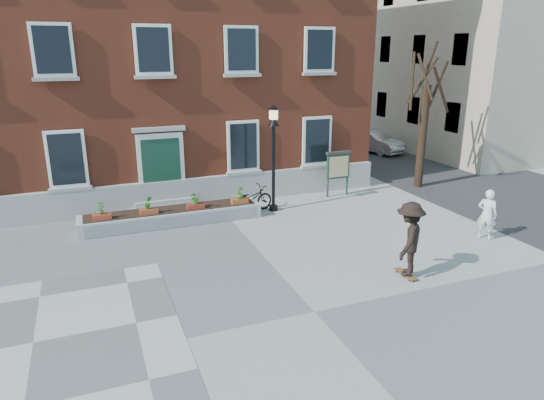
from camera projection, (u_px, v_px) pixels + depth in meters
name	position (u px, v px, depth m)	size (l,w,h in m)	color
ground	(314.00, 312.00, 11.24)	(100.00, 100.00, 0.00)	gray
checker_patch	(33.00, 343.00, 10.05)	(6.00, 6.00, 0.01)	#5C5C5E
bicycle	(250.00, 199.00, 17.95)	(0.66, 1.89, 0.99)	black
parked_car	(374.00, 141.00, 28.45)	(1.33, 3.81, 1.26)	silver
bystander	(487.00, 214.00, 15.35)	(0.60, 0.39, 1.64)	white
brick_building	(136.00, 38.00, 21.09)	(18.40, 10.85, 12.60)	brown
planter_assembly	(172.00, 215.00, 16.84)	(6.20, 1.12, 1.15)	#B9BAB5
bare_tree	(424.00, 123.00, 20.65)	(1.83, 1.83, 6.16)	#2F2015
side_street	(427.00, 30.00, 32.97)	(15.20, 36.00, 14.50)	#343437
lamp_post	(273.00, 144.00, 17.53)	(0.40, 0.40, 3.93)	black
notice_board	(338.00, 166.00, 19.74)	(1.10, 0.16, 1.87)	#193323
skateboarder	(409.00, 239.00, 12.69)	(1.46, 1.41, 2.08)	brown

